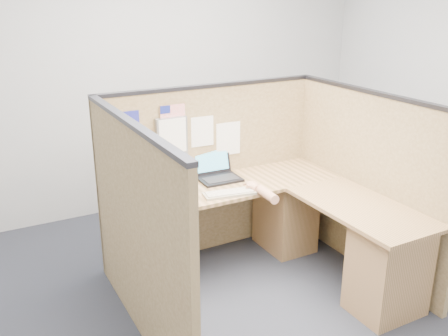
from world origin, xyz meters
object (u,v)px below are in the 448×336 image
laptop (216,171)px  keyboard (229,193)px  l_desk (271,234)px  mouse (252,188)px

laptop → keyboard: 0.41m
l_desk → laptop: bearing=108.7°
l_desk → mouse: mouse is taller
laptop → keyboard: laptop is taller
laptop → mouse: 0.42m
l_desk → keyboard: (-0.29, 0.19, 0.35)m
mouse → laptop: bearing=107.0°
mouse → keyboard: bearing=180.0°
l_desk → mouse: size_ratio=17.59×
keyboard → mouse: 0.21m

